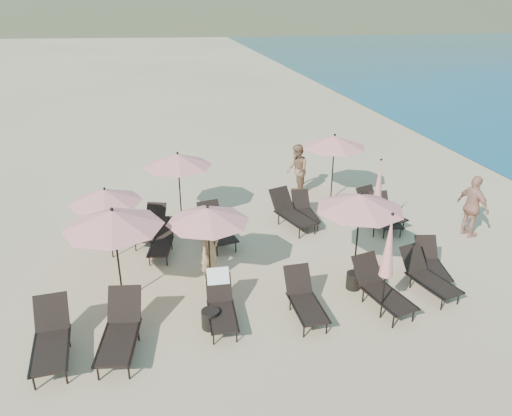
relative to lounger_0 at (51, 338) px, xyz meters
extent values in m
plane|color=#D6BA8C|center=(5.92, 0.51, -0.49)|extent=(800.00, 800.00, 0.00)
cube|color=black|center=(0.02, -0.30, -0.10)|extent=(0.76, 1.35, 0.05)
cube|color=black|center=(-0.04, 0.57, 0.22)|extent=(0.71, 0.54, 0.67)
cylinder|color=black|center=(-0.22, -0.86, -0.30)|extent=(0.04, 0.04, 0.37)
cylinder|color=black|center=(-0.30, 0.25, -0.30)|extent=(0.04, 0.04, 0.37)
cylinder|color=black|center=(0.34, -0.82, -0.30)|extent=(0.04, 0.04, 0.37)
cylinder|color=black|center=(0.26, 0.29, -0.30)|extent=(0.04, 0.04, 0.37)
cube|color=black|center=(-0.31, -0.27, -0.09)|extent=(0.14, 1.47, 0.04)
cube|color=black|center=(0.34, -0.23, -0.09)|extent=(0.14, 1.47, 0.04)
cube|color=black|center=(1.29, -0.36, -0.10)|extent=(0.89, 1.42, 0.06)
cube|color=black|center=(1.43, 0.52, 0.23)|extent=(0.76, 0.61, 0.69)
cylinder|color=black|center=(0.91, -0.86, -0.30)|extent=(0.04, 0.04, 0.38)
cylinder|color=black|center=(1.10, 0.27, -0.30)|extent=(0.04, 0.04, 0.38)
cylinder|color=black|center=(1.48, -0.95, -0.30)|extent=(0.04, 0.04, 0.38)
cylinder|color=black|center=(1.66, 0.17, -0.30)|extent=(0.04, 0.04, 0.38)
cube|color=black|center=(0.97, -0.25, -0.09)|extent=(0.29, 1.49, 0.04)
cube|color=black|center=(1.62, -0.36, -0.09)|extent=(0.29, 1.49, 0.04)
cube|color=black|center=(3.46, 0.15, -0.16)|extent=(0.64, 1.15, 0.05)
cube|color=black|center=(3.50, 0.90, 0.12)|extent=(0.60, 0.46, 0.58)
cylinder|color=black|center=(3.19, -0.30, -0.33)|extent=(0.03, 0.03, 0.32)
cylinder|color=black|center=(3.24, 0.66, -0.33)|extent=(0.03, 0.03, 0.32)
cylinder|color=black|center=(3.68, -0.33, -0.33)|extent=(0.03, 0.03, 0.32)
cylinder|color=black|center=(3.73, 0.63, -0.33)|extent=(0.03, 0.03, 0.32)
cube|color=black|center=(3.18, 0.21, -0.15)|extent=(0.11, 1.26, 0.04)
cube|color=black|center=(3.74, 0.18, -0.15)|extent=(0.11, 1.26, 0.04)
cube|color=white|center=(3.51, 1.04, 0.34)|extent=(0.52, 0.29, 0.35)
cube|color=black|center=(5.35, 0.01, -0.14)|extent=(0.62, 1.18, 0.05)
cube|color=black|center=(5.34, 0.80, 0.15)|extent=(0.61, 0.45, 0.61)
cylinder|color=black|center=(5.10, -0.49, -0.32)|extent=(0.04, 0.04, 0.33)
cylinder|color=black|center=(5.09, 0.52, -0.32)|extent=(0.04, 0.04, 0.33)
cylinder|color=black|center=(5.61, -0.48, -0.32)|extent=(0.04, 0.04, 0.33)
cylinder|color=black|center=(5.60, 0.53, -0.32)|extent=(0.04, 0.04, 0.33)
cube|color=black|center=(5.05, 0.05, -0.13)|extent=(0.05, 1.33, 0.04)
cube|color=black|center=(5.64, 0.06, -0.13)|extent=(0.05, 1.33, 0.04)
cube|color=black|center=(7.25, -0.03, -0.11)|extent=(0.92, 1.39, 0.05)
cube|color=black|center=(7.07, 0.81, 0.20)|extent=(0.75, 0.61, 0.66)
cylinder|color=black|center=(7.10, -0.61, -0.30)|extent=(0.04, 0.04, 0.36)
cylinder|color=black|center=(6.86, 0.46, -0.30)|extent=(0.04, 0.04, 0.36)
cylinder|color=black|center=(7.64, -0.49, -0.30)|extent=(0.04, 0.04, 0.36)
cylinder|color=black|center=(7.40, 0.58, -0.30)|extent=(0.04, 0.04, 0.36)
cube|color=black|center=(6.93, -0.05, -0.10)|extent=(0.35, 1.41, 0.04)
cube|color=black|center=(7.55, 0.09, -0.10)|extent=(0.35, 1.41, 0.04)
cube|color=black|center=(8.64, 0.31, -0.13)|extent=(0.88, 1.31, 0.05)
cube|color=black|center=(8.45, 1.10, 0.16)|extent=(0.71, 0.59, 0.62)
cylinder|color=black|center=(8.50, -0.24, -0.31)|extent=(0.04, 0.04, 0.34)
cylinder|color=black|center=(8.26, 0.77, -0.31)|extent=(0.04, 0.04, 0.34)
cylinder|color=black|center=(9.01, -0.11, -0.31)|extent=(0.04, 0.04, 0.34)
cylinder|color=black|center=(8.77, 0.89, -0.31)|extent=(0.04, 0.04, 0.34)
cube|color=black|center=(8.33, 0.29, -0.12)|extent=(0.35, 1.32, 0.04)
cube|color=black|center=(8.92, 0.43, -0.12)|extent=(0.35, 1.32, 0.04)
cube|color=black|center=(2.01, 4.61, -0.15)|extent=(0.94, 1.28, 0.05)
cube|color=black|center=(2.26, 5.34, 0.13)|extent=(0.70, 0.61, 0.59)
cylinder|color=black|center=(1.62, 4.24, -0.32)|extent=(0.03, 0.03, 0.33)
cylinder|color=black|center=(1.94, 5.17, -0.32)|extent=(0.03, 0.03, 0.33)
cylinder|color=black|center=(2.09, 4.07, -0.32)|extent=(0.03, 0.03, 0.33)
cylinder|color=black|center=(2.41, 5.01, -0.32)|extent=(0.03, 0.03, 0.33)
cube|color=black|center=(1.75, 4.75, -0.14)|extent=(0.46, 1.24, 0.04)
cube|color=black|center=(2.30, 4.56, -0.14)|extent=(0.46, 1.24, 0.04)
cube|color=black|center=(2.30, 3.69, -0.17)|extent=(0.77, 1.17, 0.04)
cube|color=black|center=(2.45, 4.40, 0.09)|extent=(0.63, 0.51, 0.56)
cylinder|color=black|center=(1.98, 3.30, -0.33)|extent=(0.03, 0.03, 0.31)
cylinder|color=black|center=(2.17, 4.20, -0.33)|extent=(0.03, 0.03, 0.31)
cylinder|color=black|center=(2.43, 3.20, -0.33)|extent=(0.03, 0.03, 0.31)
cylinder|color=black|center=(2.62, 4.11, -0.33)|extent=(0.03, 0.03, 0.31)
cube|color=black|center=(2.04, 3.79, -0.16)|extent=(0.28, 1.19, 0.04)
cube|color=black|center=(2.57, 3.68, -0.16)|extent=(0.28, 1.19, 0.04)
cube|color=black|center=(4.00, 4.01, -0.11)|extent=(0.90, 1.39, 0.05)
cube|color=black|center=(3.83, 4.86, 0.21)|extent=(0.75, 0.60, 0.66)
cylinder|color=black|center=(3.82, 3.43, -0.30)|extent=(0.04, 0.04, 0.37)
cylinder|color=black|center=(3.62, 4.51, -0.30)|extent=(0.04, 0.04, 0.37)
cylinder|color=black|center=(4.37, 3.53, -0.30)|extent=(0.04, 0.04, 0.37)
cylinder|color=black|center=(4.16, 4.62, -0.30)|extent=(0.04, 0.04, 0.37)
cube|color=black|center=(3.67, 4.00, -0.10)|extent=(0.32, 1.43, 0.04)
cube|color=black|center=(4.30, 4.12, -0.10)|extent=(0.32, 1.43, 0.04)
cube|color=black|center=(6.86, 4.81, -0.17)|extent=(0.60, 1.11, 0.05)
cube|color=black|center=(6.89, 5.54, 0.10)|extent=(0.58, 0.43, 0.56)
cylinder|color=black|center=(6.61, 4.36, -0.33)|extent=(0.03, 0.03, 0.31)
cylinder|color=black|center=(6.64, 5.30, -0.33)|extent=(0.03, 0.03, 0.31)
cylinder|color=black|center=(7.09, 4.35, -0.33)|extent=(0.03, 0.03, 0.31)
cylinder|color=black|center=(7.12, 5.28, -0.33)|extent=(0.03, 0.03, 0.31)
cube|color=black|center=(6.59, 4.86, -0.16)|extent=(0.08, 1.23, 0.04)
cube|color=black|center=(7.14, 4.85, -0.16)|extent=(0.08, 1.23, 0.04)
cube|color=black|center=(6.47, 4.57, -0.10)|extent=(1.05, 1.45, 0.05)
cube|color=black|center=(6.20, 5.40, 0.22)|extent=(0.80, 0.68, 0.67)
cylinder|color=black|center=(6.37, 3.96, -0.30)|extent=(0.04, 0.04, 0.37)
cylinder|color=black|center=(6.02, 5.03, -0.30)|extent=(0.04, 0.04, 0.37)
cylinder|color=black|center=(6.91, 4.14, -0.30)|extent=(0.04, 0.04, 0.37)
cylinder|color=black|center=(6.56, 5.21, -0.30)|extent=(0.04, 0.04, 0.37)
cube|color=black|center=(6.15, 4.52, -0.09)|extent=(0.50, 1.41, 0.04)
cube|color=black|center=(6.77, 4.72, -0.09)|extent=(0.50, 1.41, 0.04)
cube|color=black|center=(9.23, 4.18, -0.12)|extent=(1.02, 1.41, 0.05)
cube|color=black|center=(8.96, 4.99, 0.20)|extent=(0.77, 0.66, 0.65)
cylinder|color=black|center=(9.13, 3.60, -0.31)|extent=(0.04, 0.04, 0.36)
cylinder|color=black|center=(8.79, 4.63, -0.31)|extent=(0.04, 0.04, 0.36)
cylinder|color=black|center=(9.65, 3.77, -0.31)|extent=(0.04, 0.04, 0.36)
cylinder|color=black|center=(9.31, 4.80, -0.31)|extent=(0.04, 0.04, 0.36)
cube|color=black|center=(8.91, 4.14, -0.10)|extent=(0.48, 1.37, 0.04)
cube|color=black|center=(9.51, 4.33, -0.10)|extent=(0.48, 1.37, 0.04)
cube|color=black|center=(9.00, 0.95, -0.17)|extent=(0.77, 1.18, 0.05)
cube|color=black|center=(9.14, 1.66, 0.10)|extent=(0.63, 0.51, 0.56)
cylinder|color=black|center=(8.68, 0.55, -0.33)|extent=(0.03, 0.03, 0.31)
cylinder|color=black|center=(8.86, 1.46, -0.33)|extent=(0.03, 0.03, 0.31)
cylinder|color=black|center=(9.14, 0.46, -0.33)|extent=(0.03, 0.03, 0.31)
cylinder|color=black|center=(9.32, 1.37, -0.33)|extent=(0.03, 0.03, 0.31)
cube|color=black|center=(8.74, 1.05, -0.16)|extent=(0.28, 1.21, 0.04)
cube|color=black|center=(9.27, 0.94, -0.16)|extent=(0.28, 1.21, 0.04)
cube|color=black|center=(9.13, 3.88, -0.14)|extent=(0.73, 1.24, 0.05)
cube|color=black|center=(9.21, 4.67, 0.15)|extent=(0.66, 0.51, 0.61)
cylinder|color=black|center=(8.83, 3.41, -0.32)|extent=(0.04, 0.04, 0.34)
cylinder|color=black|center=(8.93, 4.43, -0.32)|extent=(0.04, 0.04, 0.34)
cylinder|color=black|center=(9.34, 3.36, -0.32)|extent=(0.04, 0.04, 0.34)
cylinder|color=black|center=(9.44, 4.37, -0.32)|extent=(0.04, 0.04, 0.34)
cube|color=black|center=(8.84, 3.96, -0.13)|extent=(0.17, 1.33, 0.04)
cube|color=black|center=(9.43, 3.90, -0.13)|extent=(0.17, 1.33, 0.04)
cylinder|color=black|center=(1.31, 1.76, 0.64)|extent=(0.05, 0.05, 2.26)
cone|color=#E07F7F|center=(1.31, 1.76, 1.67)|extent=(2.26, 2.26, 0.41)
sphere|color=black|center=(1.31, 1.76, 1.90)|extent=(0.09, 0.09, 0.09)
cylinder|color=black|center=(3.45, 2.04, 0.52)|extent=(0.04, 0.04, 2.01)
cone|color=#E07F7F|center=(3.45, 2.04, 1.43)|extent=(2.01, 2.01, 0.36)
sphere|color=black|center=(3.45, 2.04, 1.64)|extent=(0.08, 0.08, 0.08)
cylinder|color=black|center=(7.12, 1.61, 0.61)|extent=(0.05, 0.05, 2.19)
cone|color=#E07F7F|center=(7.12, 1.61, 1.60)|extent=(2.19, 2.19, 0.40)
sphere|color=black|center=(7.12, 1.61, 1.83)|extent=(0.08, 0.08, 0.08)
cylinder|color=black|center=(3.07, 6.06, 0.58)|extent=(0.04, 0.04, 2.12)
cone|color=#E07F7F|center=(3.07, 6.06, 1.54)|extent=(2.12, 2.12, 0.38)
sphere|color=black|center=(3.07, 6.06, 1.76)|extent=(0.08, 0.08, 0.08)
cylinder|color=black|center=(8.38, 6.67, 0.62)|extent=(0.05, 0.05, 2.21)
cone|color=#E07F7F|center=(8.38, 6.67, 1.62)|extent=(2.21, 2.21, 0.40)
sphere|color=black|center=(8.38, 6.67, 1.85)|extent=(0.08, 0.08, 0.08)
cylinder|color=black|center=(1.00, 4.00, 0.48)|extent=(0.04, 0.04, 1.93)
cone|color=#E07F7F|center=(1.00, 4.00, 1.36)|extent=(1.93, 1.93, 0.35)
sphere|color=black|center=(1.00, 4.00, 1.56)|extent=(0.07, 0.07, 0.07)
cylinder|color=black|center=(7.00, -0.20, 0.07)|extent=(0.04, 0.04, 1.12)
cone|color=#E07F7F|center=(7.00, -0.20, 1.35)|extent=(0.31, 0.31, 1.42)
sphere|color=black|center=(7.00, -0.20, 2.09)|extent=(0.07, 0.07, 0.07)
cylinder|color=black|center=(8.58, 3.58, 0.04)|extent=(0.04, 0.04, 1.06)
cone|color=#E07F7F|center=(8.58, 3.58, 1.25)|extent=(0.29, 0.29, 1.35)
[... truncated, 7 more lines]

